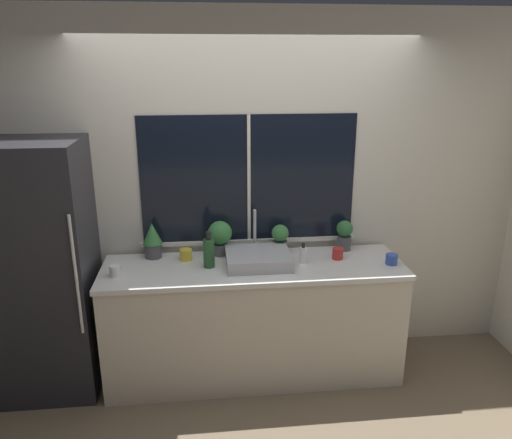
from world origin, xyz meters
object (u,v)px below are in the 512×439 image
potted_plant_center_right (280,238)px  soap_bottle (303,255)px  potted_plant_far_left (153,239)px  mug_red (338,254)px  mug_yellow (186,255)px  bottle_tall (209,252)px  mug_blue (392,259)px  potted_plant_far_right (344,234)px  mug_white (115,271)px  potted_plant_center_left (220,235)px  sink (258,258)px  refrigerator (37,270)px

potted_plant_center_right → soap_bottle: bearing=-59.7°
potted_plant_far_left → mug_red: 1.39m
potted_plant_far_left → mug_yellow: potted_plant_far_left is taller
soap_bottle → bottle_tall: size_ratio=0.58×
potted_plant_far_left → mug_red: bearing=-7.5°
potted_plant_center_right → soap_bottle: potted_plant_center_right is taller
potted_plant_far_left → mug_blue: 1.78m
potted_plant_far_right → potted_plant_far_left: bearing=180.0°
bottle_tall → mug_red: size_ratio=3.19×
soap_bottle → mug_white: (-1.34, -0.09, -0.02)m
potted_plant_far_right → mug_white: potted_plant_far_right is taller
potted_plant_center_left → potted_plant_center_right: 0.46m
potted_plant_center_right → mug_white: potted_plant_center_right is taller
potted_plant_far_left → mug_yellow: bearing=-17.6°
bottle_tall → mug_red: 0.97m
potted_plant_far_right → soap_bottle: size_ratio=1.54×
potted_plant_center_left → bottle_tall: (-0.09, -0.23, -0.04)m
potted_plant_center_right → bottle_tall: (-0.55, -0.23, -0.01)m
potted_plant_center_left → mug_white: (-0.74, -0.32, -0.12)m
mug_blue → mug_red: bearing=158.6°
sink → mug_white: bearing=-173.8°
soap_bottle → bottle_tall: bottle_tall is taller
potted_plant_center_right → mug_blue: (0.78, -0.32, -0.08)m
potted_plant_far_right → mug_blue: potted_plant_far_right is taller
sink → refrigerator: bearing=179.3°
potted_plant_center_right → bottle_tall: bottle_tall is taller
bottle_tall → mug_yellow: size_ratio=2.92×
refrigerator → mug_yellow: 1.04m
potted_plant_center_right → mug_blue: size_ratio=2.57×
potted_plant_far_right → mug_yellow: (-1.23, -0.08, -0.08)m
sink → mug_white: sink is taller
refrigerator → potted_plant_far_left: size_ratio=6.74×
mug_red → mug_white: bearing=-174.9°
refrigerator → mug_red: (2.17, 0.02, 0.03)m
potted_plant_far_right → soap_bottle: (-0.37, -0.23, -0.06)m
mug_yellow → mug_blue: bearing=-9.3°
mug_blue → potted_plant_far_left: bearing=169.5°
potted_plant_center_right → mug_white: size_ratio=2.78×
potted_plant_center_left → mug_yellow: 0.29m
sink → soap_bottle: size_ratio=3.03×
refrigerator → potted_plant_center_right: size_ratio=8.24×
mug_red → refrigerator: bearing=-179.6°
sink → potted_plant_center_left: bearing=141.2°
mug_red → mug_yellow: 1.14m
refrigerator → mug_blue: (2.53, -0.13, 0.02)m
soap_bottle → mug_blue: bearing=-8.2°
sink → mug_blue: sink is taller
sink → potted_plant_far_left: size_ratio=1.72×
potted_plant_far_left → mug_blue: size_ratio=3.14×
mug_red → potted_plant_center_right: bearing=156.2°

